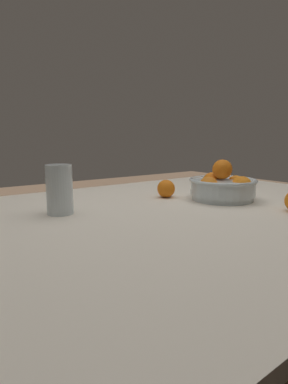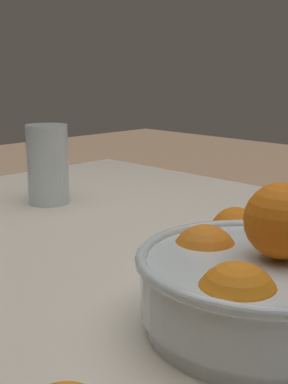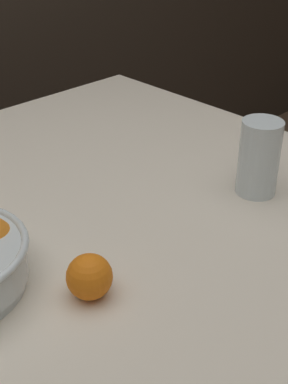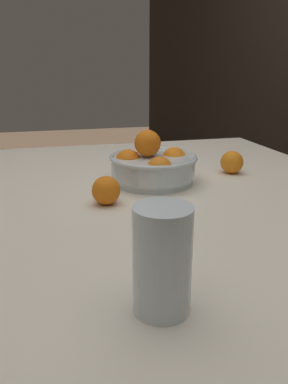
% 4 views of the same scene
% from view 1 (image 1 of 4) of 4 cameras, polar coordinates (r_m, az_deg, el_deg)
% --- Properties ---
extents(dining_table, '(1.47, 1.16, 0.77)m').
position_cam_1_polar(dining_table, '(1.08, 10.07, -5.74)').
color(dining_table, beige).
rests_on(dining_table, ground_plane).
extents(fruit_bowl, '(0.25, 0.25, 0.15)m').
position_cam_1_polar(fruit_bowl, '(1.17, 14.76, 1.05)').
color(fruit_bowl, silver).
rests_on(fruit_bowl, dining_table).
extents(juice_glass, '(0.08, 0.08, 0.15)m').
position_cam_1_polar(juice_glass, '(0.95, -15.77, 0.02)').
color(juice_glass, '#F4A314').
rests_on(juice_glass, dining_table).
extents(orange_loose_front, '(0.07, 0.07, 0.07)m').
position_cam_1_polar(orange_loose_front, '(1.19, 4.39, 0.67)').
color(orange_loose_front, orange).
rests_on(orange_loose_front, dining_table).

